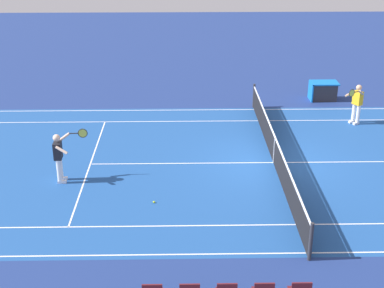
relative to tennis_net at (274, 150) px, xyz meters
name	(u,v)px	position (x,y,z in m)	size (l,w,h in m)	color
ground_plane	(274,163)	(0.00, 0.00, -0.49)	(60.00, 60.00, 0.00)	navy
court_slab	(274,163)	(0.00, 0.00, -0.49)	(24.20, 11.40, 0.00)	#1E4C93
court_line_markings	(274,162)	(0.00, 0.00, -0.49)	(23.85, 11.05, 0.01)	white
tennis_net	(274,150)	(0.00, 0.00, 0.00)	(0.10, 11.70, 1.08)	#2D2D33
tennis_player_near	(59,155)	(7.13, 1.28, 0.44)	(1.05, 0.78, 1.70)	white
tennis_player_far	(357,102)	(-3.93, -3.73, 0.44)	(0.84, 1.02, 1.70)	white
tennis_ball	(154,202)	(4.06, 2.79, -0.46)	(0.07, 0.07, 0.07)	#CCE01E
equipment_cart_tarped	(323,91)	(-3.32, -6.79, -0.05)	(1.25, 0.84, 0.85)	#2D2D33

